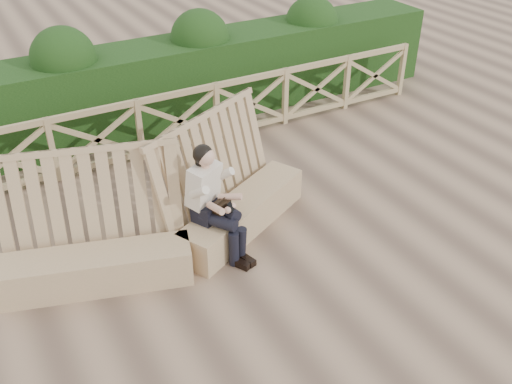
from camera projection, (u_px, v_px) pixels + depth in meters
ground at (286, 259)px, 7.53m from camera, size 60.00×60.00×0.00m
bench at (172, 227)px, 7.45m from camera, size 4.42×1.70×1.62m
woman at (213, 198)px, 7.25m from camera, size 0.67×0.99×1.56m
guardrail at (179, 121)px, 9.80m from camera, size 10.10×0.09×1.10m
hedge at (153, 87)px, 10.57m from camera, size 12.00×1.20×1.50m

